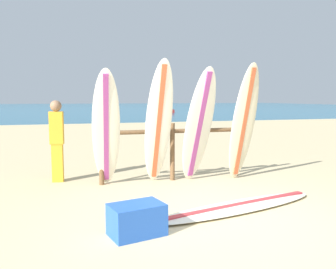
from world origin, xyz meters
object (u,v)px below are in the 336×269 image
object	(u,v)px
beachgoer_standing	(57,137)
small_boat_offshore	(162,111)
surfboard_leaning_center_left	(199,126)
surfboard_leaning_center	(243,123)
surfboard_rack	(172,144)
surfboard_leaning_left	(158,124)
surfboard_leaning_far_left	(106,131)
cooler_box	(137,220)
surfboard_lying_on_sand	(238,207)

from	to	relation	value
beachgoer_standing	small_boat_offshore	xyz separation A→B (m)	(9.67, 28.63, -0.58)
surfboard_leaning_center_left	surfboard_leaning_center	world-z (taller)	surfboard_leaning_center
surfboard_rack	surfboard_leaning_left	xyz separation A→B (m)	(-0.37, -0.38, 0.40)
surfboard_rack	surfboard_leaning_center_left	bearing A→B (deg)	-44.93
surfboard_leaning_far_left	cooler_box	bearing A→B (deg)	-86.83
surfboard_leaning_left	beachgoer_standing	distance (m)	1.93
surfboard_rack	surfboard_leaning_center_left	distance (m)	0.64
beachgoer_standing	small_boat_offshore	bearing A→B (deg)	71.33
beachgoer_standing	surfboard_rack	bearing A→B (deg)	-12.41
surfboard_leaning_far_left	surfboard_leaning_center_left	world-z (taller)	surfboard_leaning_center_left
surfboard_leaning_far_left	surfboard_leaning_left	distance (m)	0.91
surfboard_leaning_center_left	surfboard_lying_on_sand	size ratio (longest dim) A/B	0.74
surfboard_lying_on_sand	beachgoer_standing	xyz separation A→B (m)	(-2.47, 2.39, 0.80)
surfboard_lying_on_sand	beachgoer_standing	distance (m)	3.53
surfboard_lying_on_sand	cooler_box	bearing A→B (deg)	-161.22
small_boat_offshore	beachgoer_standing	bearing A→B (deg)	-108.67
surfboard_leaning_center_left	beachgoer_standing	world-z (taller)	surfboard_leaning_center_left
surfboard_leaning_far_left	surfboard_leaning_center_left	bearing A→B (deg)	-0.38
surfboard_rack	beachgoer_standing	bearing A→B (deg)	167.59
surfboard_leaning_left	surfboard_leaning_center_left	world-z (taller)	surfboard_leaning_left
surfboard_rack	surfboard_leaning_center	xyz separation A→B (m)	(1.24, -0.45, 0.39)
surfboard_leaning_far_left	cooler_box	size ratio (longest dim) A/B	3.37
surfboard_rack	cooler_box	xyz separation A→B (m)	(-1.16, -2.45, -0.52)
beachgoer_standing	surfboard_leaning_far_left	bearing A→B (deg)	-45.37
surfboard_leaning_left	beachgoer_standing	size ratio (longest dim) A/B	1.45
surfboard_leaning_left	beachgoer_standing	bearing A→B (deg)	154.03
surfboard_rack	surfboard_leaning_far_left	world-z (taller)	surfboard_leaning_far_left
surfboard_leaning_left	surfboard_leaning_center	size ratio (longest dim) A/B	1.01
small_boat_offshore	surfboard_leaning_left	bearing A→B (deg)	-105.10
surfboard_leaning_far_left	surfboard_leaning_left	bearing A→B (deg)	-0.64
surfboard_leaning_far_left	surfboard_leaning_left	size ratio (longest dim) A/B	0.92
surfboard_rack	surfboard_leaning_center	distance (m)	1.37
surfboard_rack	cooler_box	world-z (taller)	surfboard_rack
surfboard_rack	small_boat_offshore	xyz separation A→B (m)	(7.58, 29.09, -0.44)
surfboard_leaning_far_left	surfboard_lying_on_sand	size ratio (longest dim) A/B	0.71
cooler_box	surfboard_rack	bearing A→B (deg)	51.19
surfboard_leaning_center	cooler_box	bearing A→B (deg)	-140.07
surfboard_leaning_center	surfboard_leaning_far_left	bearing A→B (deg)	178.18
surfboard_lying_on_sand	surfboard_rack	bearing A→B (deg)	101.19
surfboard_leaning_center_left	cooler_box	distance (m)	2.72
surfboard_leaning_center	beachgoer_standing	bearing A→B (deg)	164.73
surfboard_rack	surfboard_leaning_center_left	size ratio (longest dim) A/B	1.31
surfboard_leaning_center_left	beachgoer_standing	xyz separation A→B (m)	(-2.47, 0.84, -0.22)
surfboard_rack	small_boat_offshore	world-z (taller)	surfboard_rack
surfboard_rack	beachgoer_standing	distance (m)	2.14
surfboard_leaning_far_left	surfboard_lying_on_sand	world-z (taller)	surfboard_leaning_far_left
surfboard_leaning_center	small_boat_offshore	world-z (taller)	surfboard_leaning_center
surfboard_lying_on_sand	small_boat_offshore	world-z (taller)	small_boat_offshore
cooler_box	surfboard_lying_on_sand	bearing A→B (deg)	5.20
surfboard_leaning_center	small_boat_offshore	bearing A→B (deg)	77.87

